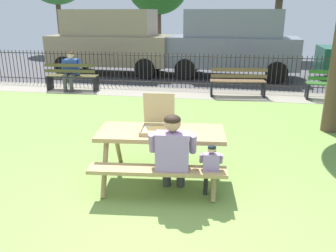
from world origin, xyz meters
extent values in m
cube|color=olive|center=(0.00, 1.90, -0.01)|extent=(28.00, 11.80, 0.02)
cube|color=gray|center=(0.00, 7.10, 0.00)|extent=(28.00, 1.40, 0.01)
cube|color=#424247|center=(0.00, 11.53, -0.01)|extent=(28.00, 7.46, 0.01)
cube|color=#A28656|center=(-0.23, 1.38, 0.74)|extent=(1.87, 0.93, 0.06)
cube|color=#A28656|center=(-0.17, 0.78, 0.44)|extent=(1.82, 0.46, 0.05)
cube|color=#A28656|center=(-0.28, 1.98, 0.44)|extent=(1.82, 0.46, 0.05)
cylinder|color=#A28656|center=(-0.92, 0.89, 0.35)|extent=(0.11, 0.44, 0.74)
cylinder|color=#A28656|center=(-1.00, 1.72, 0.35)|extent=(0.11, 0.44, 0.74)
cylinder|color=#A28656|center=(0.55, 1.04, 0.35)|extent=(0.11, 0.44, 0.74)
cylinder|color=#A28656|center=(0.47, 1.86, 0.35)|extent=(0.11, 0.44, 0.74)
cube|color=tan|center=(-0.27, 1.34, 0.78)|extent=(0.49, 0.49, 0.01)
cube|color=silver|center=(-0.27, 1.34, 0.78)|extent=(0.45, 0.45, 0.00)
cube|color=tan|center=(-0.25, 1.11, 0.80)|extent=(0.45, 0.05, 0.04)
cube|color=tan|center=(-0.29, 1.56, 0.80)|extent=(0.45, 0.05, 0.04)
cube|color=tan|center=(-0.49, 1.32, 0.80)|extent=(0.05, 0.45, 0.04)
cube|color=tan|center=(-0.05, 1.35, 0.80)|extent=(0.05, 0.45, 0.04)
cube|color=tan|center=(-0.29, 1.57, 1.05)|extent=(0.46, 0.10, 0.45)
cylinder|color=tan|center=(-0.27, 1.34, 0.79)|extent=(0.39, 0.39, 0.01)
cylinder|color=#F9D175|center=(-0.27, 1.34, 0.80)|extent=(0.36, 0.36, 0.00)
cylinder|color=#3B3B3B|center=(-0.11, 1.21, 0.22)|extent=(0.12, 0.12, 0.44)
cylinder|color=#3B3B3B|center=(-0.09, 1.00, 0.47)|extent=(0.19, 0.43, 0.15)
cylinder|color=#3B3B3B|center=(0.09, 1.23, 0.22)|extent=(0.12, 0.12, 0.44)
cylinder|color=#3B3B3B|center=(0.11, 1.02, 0.47)|extent=(0.19, 0.43, 0.15)
cube|color=#8C72A5|center=(0.03, 0.80, 0.70)|extent=(0.44, 0.26, 0.52)
cylinder|color=#8C72A5|center=(-0.24, 0.83, 0.80)|extent=(0.11, 0.22, 0.31)
cylinder|color=#8C72A5|center=(0.28, 0.88, 0.80)|extent=(0.11, 0.22, 0.31)
sphere|color=tan|center=(0.03, 0.82, 1.08)|extent=(0.21, 0.21, 0.21)
ellipsoid|color=black|center=(0.03, 0.81, 1.13)|extent=(0.21, 0.20, 0.12)
cylinder|color=#272727|center=(0.45, 1.05, 0.22)|extent=(0.06, 0.06, 0.44)
cylinder|color=#272727|center=(0.46, 0.95, 0.45)|extent=(0.09, 0.21, 0.07)
cylinder|color=#272727|center=(0.55, 1.06, 0.22)|extent=(0.06, 0.06, 0.44)
cylinder|color=#272727|center=(0.56, 0.96, 0.45)|extent=(0.09, 0.21, 0.07)
cube|color=#8C72A5|center=(0.52, 0.85, 0.57)|extent=(0.21, 0.13, 0.25)
cylinder|color=#8C72A5|center=(0.39, 0.86, 0.62)|extent=(0.05, 0.11, 0.15)
cylinder|color=#8C72A5|center=(0.64, 0.89, 0.62)|extent=(0.05, 0.11, 0.15)
sphere|color=tan|center=(0.52, 0.86, 0.75)|extent=(0.10, 0.10, 0.10)
ellipsoid|color=black|center=(0.52, 0.85, 0.78)|extent=(0.10, 0.10, 0.06)
cylinder|color=#2D2823|center=(0.00, 7.80, 1.04)|extent=(22.23, 0.03, 0.03)
cylinder|color=#2D2823|center=(0.00, 7.80, 0.17)|extent=(22.23, 0.03, 0.03)
cylinder|color=#2D2823|center=(-7.11, 7.80, 0.56)|extent=(0.02, 0.02, 1.13)
cylinder|color=#2D2823|center=(-6.97, 7.80, 0.56)|extent=(0.02, 0.02, 1.13)
cylinder|color=#2D2823|center=(-6.82, 7.80, 0.56)|extent=(0.02, 0.02, 1.13)
cylinder|color=#2D2823|center=(-6.68, 7.80, 0.56)|extent=(0.02, 0.02, 1.13)
cylinder|color=#2D2823|center=(-6.54, 7.80, 0.56)|extent=(0.02, 0.02, 1.13)
cylinder|color=#2D2823|center=(-6.40, 7.80, 0.56)|extent=(0.02, 0.02, 1.13)
cylinder|color=#2D2823|center=(-6.26, 7.80, 0.56)|extent=(0.02, 0.02, 1.13)
cylinder|color=#2D2823|center=(-6.12, 7.80, 0.56)|extent=(0.02, 0.02, 1.13)
cylinder|color=#2D2823|center=(-5.98, 7.80, 0.56)|extent=(0.02, 0.02, 1.13)
cylinder|color=#2D2823|center=(-5.84, 7.80, 0.56)|extent=(0.02, 0.02, 1.13)
cylinder|color=#2D2823|center=(-5.70, 7.80, 0.56)|extent=(0.02, 0.02, 1.13)
cylinder|color=#2D2823|center=(-5.56, 7.80, 0.56)|extent=(0.02, 0.02, 1.13)
cylinder|color=#2D2823|center=(-5.42, 7.80, 0.56)|extent=(0.02, 0.02, 1.13)
cylinder|color=#2D2823|center=(-5.28, 7.80, 0.56)|extent=(0.02, 0.02, 1.13)
cylinder|color=#2D2823|center=(-5.14, 7.80, 0.56)|extent=(0.02, 0.02, 1.13)
cylinder|color=#2D2823|center=(-5.00, 7.80, 0.56)|extent=(0.02, 0.02, 1.13)
cylinder|color=#2D2823|center=(-4.85, 7.80, 0.56)|extent=(0.02, 0.02, 1.13)
cylinder|color=#2D2823|center=(-4.71, 7.80, 0.56)|extent=(0.02, 0.02, 1.13)
cylinder|color=#2D2823|center=(-4.57, 7.80, 0.56)|extent=(0.02, 0.02, 1.13)
cylinder|color=#2D2823|center=(-4.43, 7.80, 0.56)|extent=(0.02, 0.02, 1.13)
cylinder|color=#2D2823|center=(-4.29, 7.80, 0.56)|extent=(0.02, 0.02, 1.13)
cylinder|color=#2D2823|center=(-4.15, 7.80, 0.56)|extent=(0.02, 0.02, 1.13)
cylinder|color=#2D2823|center=(-4.01, 7.80, 0.56)|extent=(0.02, 0.02, 1.13)
cylinder|color=#2D2823|center=(-3.87, 7.80, 0.56)|extent=(0.02, 0.02, 1.13)
cylinder|color=#2D2823|center=(-3.73, 7.80, 0.56)|extent=(0.02, 0.02, 1.13)
cylinder|color=#2D2823|center=(-3.59, 7.80, 0.56)|extent=(0.02, 0.02, 1.13)
cylinder|color=#2D2823|center=(-3.45, 7.80, 0.56)|extent=(0.02, 0.02, 1.13)
cylinder|color=#2D2823|center=(-3.31, 7.80, 0.56)|extent=(0.02, 0.02, 1.13)
cylinder|color=#2D2823|center=(-3.17, 7.80, 0.56)|extent=(0.02, 0.02, 1.13)
cylinder|color=#2D2823|center=(-3.03, 7.80, 0.56)|extent=(0.02, 0.02, 1.13)
cylinder|color=#2D2823|center=(-2.88, 7.80, 0.56)|extent=(0.02, 0.02, 1.13)
cylinder|color=#2D2823|center=(-2.74, 7.80, 0.56)|extent=(0.02, 0.02, 1.13)
cylinder|color=#2D2823|center=(-2.60, 7.80, 0.56)|extent=(0.02, 0.02, 1.13)
cylinder|color=#2D2823|center=(-2.46, 7.80, 0.56)|extent=(0.02, 0.02, 1.13)
cylinder|color=#2D2823|center=(-2.32, 7.80, 0.56)|extent=(0.02, 0.02, 1.13)
cylinder|color=#2D2823|center=(-2.18, 7.80, 0.56)|extent=(0.02, 0.02, 1.13)
cylinder|color=#2D2823|center=(-2.04, 7.80, 0.56)|extent=(0.02, 0.02, 1.13)
cylinder|color=#2D2823|center=(-1.90, 7.80, 0.56)|extent=(0.02, 0.02, 1.13)
cylinder|color=#2D2823|center=(-1.76, 7.80, 0.56)|extent=(0.02, 0.02, 1.13)
cylinder|color=#2D2823|center=(-1.62, 7.80, 0.56)|extent=(0.02, 0.02, 1.13)
cylinder|color=#2D2823|center=(-1.48, 7.80, 0.56)|extent=(0.02, 0.02, 1.13)
cylinder|color=#2D2823|center=(-1.34, 7.80, 0.56)|extent=(0.02, 0.02, 1.13)
cylinder|color=#2D2823|center=(-1.20, 7.80, 0.56)|extent=(0.02, 0.02, 1.13)
cylinder|color=#2D2823|center=(-1.06, 7.80, 0.56)|extent=(0.02, 0.02, 1.13)
cylinder|color=#2D2823|center=(-0.91, 7.80, 0.56)|extent=(0.02, 0.02, 1.13)
cylinder|color=#2D2823|center=(-0.77, 7.80, 0.56)|extent=(0.02, 0.02, 1.13)
cylinder|color=#2D2823|center=(-0.63, 7.80, 0.56)|extent=(0.02, 0.02, 1.13)
cylinder|color=#2D2823|center=(-0.49, 7.80, 0.56)|extent=(0.02, 0.02, 1.13)
cylinder|color=#2D2823|center=(-0.35, 7.80, 0.56)|extent=(0.02, 0.02, 1.13)
cylinder|color=#2D2823|center=(-0.21, 7.80, 0.56)|extent=(0.02, 0.02, 1.13)
cylinder|color=#2D2823|center=(-0.07, 7.80, 0.56)|extent=(0.02, 0.02, 1.13)
cylinder|color=#2D2823|center=(0.07, 7.80, 0.56)|extent=(0.02, 0.02, 1.13)
cylinder|color=#2D2823|center=(0.21, 7.80, 0.56)|extent=(0.02, 0.02, 1.13)
cylinder|color=#2D2823|center=(0.35, 7.80, 0.56)|extent=(0.02, 0.02, 1.13)
cylinder|color=#2D2823|center=(0.49, 7.80, 0.56)|extent=(0.02, 0.02, 1.13)
cylinder|color=#2D2823|center=(0.63, 7.80, 0.56)|extent=(0.02, 0.02, 1.13)
cylinder|color=#2D2823|center=(0.77, 7.80, 0.56)|extent=(0.02, 0.02, 1.13)
cylinder|color=#2D2823|center=(0.91, 7.80, 0.56)|extent=(0.02, 0.02, 1.13)
cylinder|color=#2D2823|center=(1.06, 7.80, 0.56)|extent=(0.02, 0.02, 1.13)
cylinder|color=#2D2823|center=(1.20, 7.80, 0.56)|extent=(0.02, 0.02, 1.13)
cylinder|color=#2D2823|center=(1.34, 7.80, 0.56)|extent=(0.02, 0.02, 1.13)
cylinder|color=#2D2823|center=(1.48, 7.80, 0.56)|extent=(0.02, 0.02, 1.13)
cylinder|color=#2D2823|center=(1.62, 7.80, 0.56)|extent=(0.02, 0.02, 1.13)
cylinder|color=#2D2823|center=(1.76, 7.80, 0.56)|extent=(0.02, 0.02, 1.13)
cylinder|color=#2D2823|center=(1.90, 7.80, 0.56)|extent=(0.02, 0.02, 1.13)
cylinder|color=#2D2823|center=(2.04, 7.80, 0.56)|extent=(0.02, 0.02, 1.13)
cylinder|color=#2D2823|center=(2.18, 7.80, 0.56)|extent=(0.02, 0.02, 1.13)
cylinder|color=#2D2823|center=(2.32, 7.80, 0.56)|extent=(0.02, 0.02, 1.13)
cylinder|color=#2D2823|center=(2.46, 7.80, 0.56)|extent=(0.02, 0.02, 1.13)
cylinder|color=#2D2823|center=(2.60, 7.80, 0.56)|extent=(0.02, 0.02, 1.13)
cylinder|color=#2D2823|center=(2.74, 7.80, 0.56)|extent=(0.02, 0.02, 1.13)
cylinder|color=#2D2823|center=(2.88, 7.80, 0.56)|extent=(0.02, 0.02, 1.13)
cylinder|color=#2D2823|center=(3.03, 7.80, 0.56)|extent=(0.02, 0.02, 1.13)
cylinder|color=#2D2823|center=(3.17, 7.80, 0.56)|extent=(0.02, 0.02, 1.13)
cylinder|color=#2D2823|center=(3.31, 7.80, 0.56)|extent=(0.02, 0.02, 1.13)
cylinder|color=#2D2823|center=(3.45, 7.80, 0.56)|extent=(0.02, 0.02, 1.13)
cylinder|color=#2D2823|center=(3.59, 7.80, 0.56)|extent=(0.02, 0.02, 1.13)
cylinder|color=#2D2823|center=(3.73, 7.80, 0.56)|extent=(0.02, 0.02, 1.13)
cylinder|color=#2D2823|center=(3.87, 7.80, 0.56)|extent=(0.02, 0.02, 1.13)
cube|color=brown|center=(-4.17, 7.17, 0.44)|extent=(1.60, 0.19, 0.04)
cube|color=brown|center=(-4.16, 7.03, 0.44)|extent=(1.60, 0.19, 0.04)
cube|color=brown|center=(-4.16, 6.89, 0.44)|extent=(1.60, 0.19, 0.04)
cube|color=brown|center=(-4.15, 6.83, 0.62)|extent=(1.60, 0.15, 0.11)
cube|color=brown|center=(-4.15, 6.83, 0.80)|extent=(1.60, 0.15, 0.11)
cube|color=black|center=(-3.40, 7.03, 0.22)|extent=(0.07, 0.44, 0.44)
cube|color=black|center=(-4.92, 6.94, 0.22)|extent=(0.07, 0.44, 0.44)
cube|color=brown|center=(0.98, 7.17, 0.44)|extent=(1.60, 0.26, 0.04)
cube|color=brown|center=(0.99, 7.03, 0.44)|extent=(1.60, 0.26, 0.04)
cube|color=brown|center=(1.01, 6.89, 0.44)|extent=(1.60, 0.26, 0.04)
cube|color=brown|center=(1.01, 6.83, 0.62)|extent=(1.60, 0.21, 0.11)
cube|color=brown|center=(1.01, 6.83, 0.80)|extent=(1.60, 0.21, 0.11)
cube|color=black|center=(1.75, 7.06, 0.22)|extent=(0.09, 0.44, 0.44)
cube|color=black|center=(0.24, 6.91, 0.22)|extent=(0.09, 0.44, 0.44)
cube|color=#2E6626|center=(3.74, 7.17, 0.44)|extent=(1.60, 0.21, 0.04)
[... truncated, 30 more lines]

